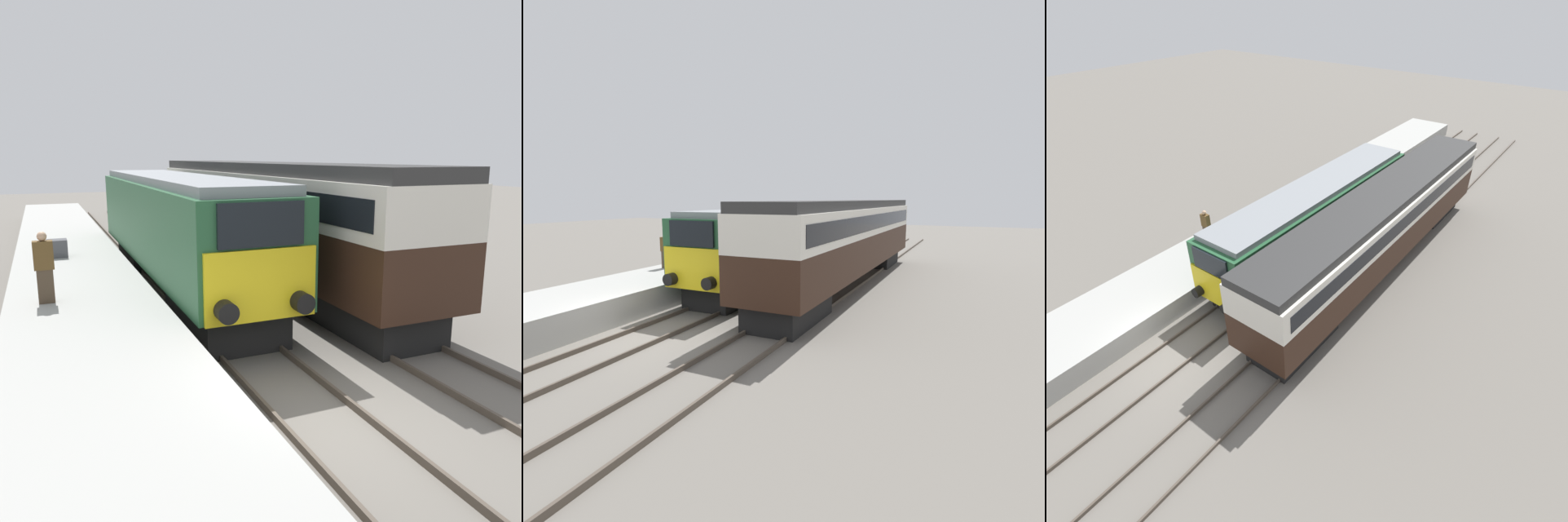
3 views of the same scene
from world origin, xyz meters
The scene contains 8 objects.
ground_plane centered at (0.00, 0.00, 0.00)m, with size 120.00×120.00×0.00m, color slate.
platform_left centered at (-3.30, 8.00, 0.50)m, with size 3.50×50.00×1.00m.
rails_near_track centered at (0.00, 5.00, 0.07)m, with size 1.51×60.00×0.14m.
rails_far_track centered at (3.40, 5.00, 0.07)m, with size 1.50×60.00×0.14m.
locomotive centered at (0.00, 9.77, 2.12)m, with size 2.70×14.66×3.77m.
passenger_carriage centered at (3.40, 10.45, 2.51)m, with size 2.75×18.23×4.16m.
person_on_platform centered at (-4.10, 5.89, 1.83)m, with size 0.44×0.26×1.68m.
luggage_crate centered at (-3.69, 11.70, 1.30)m, with size 0.70×0.56×0.60m.
Camera 3 is at (10.72, -5.44, 12.13)m, focal length 28.00 mm.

